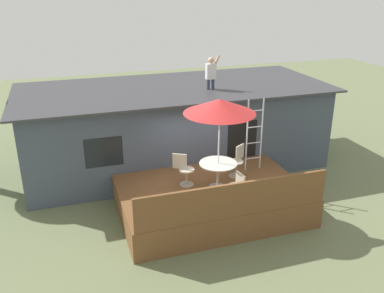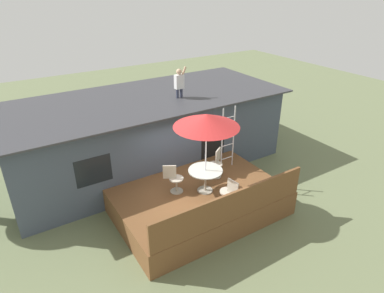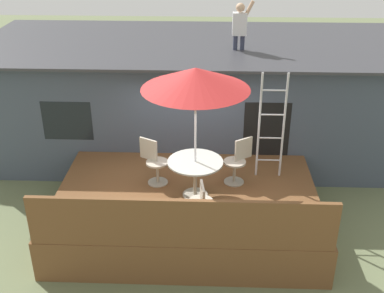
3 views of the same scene
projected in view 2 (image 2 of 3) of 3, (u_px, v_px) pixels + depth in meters
name	position (u px, v px, depth m)	size (l,w,h in m)	color
ground_plane	(198.00, 211.00, 10.72)	(40.00, 40.00, 0.00)	#66704C
house	(148.00, 132.00, 12.81)	(10.50, 4.50, 2.81)	#424C5B
deck	(198.00, 201.00, 10.54)	(5.06, 3.43, 0.80)	brown
deck_railing	(233.00, 206.00, 8.89)	(4.96, 0.08, 0.90)	brown
patio_table	(205.00, 174.00, 10.08)	(1.04, 1.04, 0.74)	#A59E8C
patio_umbrella	(206.00, 120.00, 9.29)	(1.90, 1.90, 2.54)	silver
step_ladder	(228.00, 138.00, 11.18)	(0.52, 0.04, 2.20)	silver
person_figure	(179.00, 81.00, 11.90)	(0.47, 0.20, 1.11)	#33384C
patio_chair_left	(174.00, 179.00, 10.11)	(0.58, 0.44, 0.92)	#A59E8C
patio_chair_right	(216.00, 163.00, 10.95)	(0.56, 0.46, 0.92)	#A59E8C
patio_chair_near	(229.00, 193.00, 9.44)	(0.44, 0.62, 0.92)	#A59E8C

